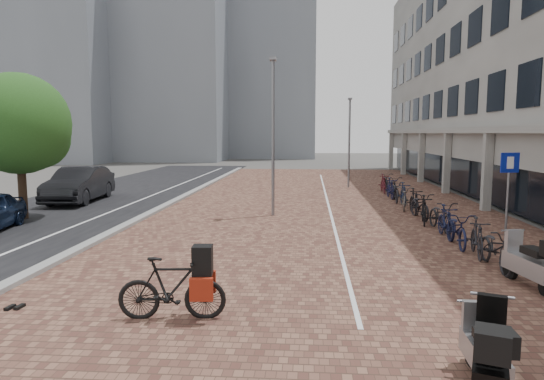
{
  "coord_description": "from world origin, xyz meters",
  "views": [
    {
      "loc": [
        1.32,
        -10.75,
        3.3
      ],
      "look_at": [
        0.0,
        6.0,
        1.3
      ],
      "focal_mm": 31.56,
      "sensor_mm": 36.0,
      "label": 1
    }
  ],
  "objects_px": {
    "scooter_mid": "(490,355)",
    "scooter_back": "(484,350)",
    "car_dark": "(79,184)",
    "parking_sign": "(509,183)",
    "scooter_front": "(530,261)",
    "hero_bike": "(172,287)"
  },
  "relations": [
    {
      "from": "scooter_mid",
      "to": "scooter_back",
      "type": "xyz_separation_m",
      "value": [
        0.06,
        0.34,
        -0.1
      ]
    },
    {
      "from": "car_dark",
      "to": "parking_sign",
      "type": "xyz_separation_m",
      "value": [
        16.8,
        -7.89,
        1.03
      ]
    },
    {
      "from": "scooter_mid",
      "to": "scooter_back",
      "type": "distance_m",
      "value": 0.36
    },
    {
      "from": "car_dark",
      "to": "scooter_front",
      "type": "bearing_deg",
      "value": -41.64
    },
    {
      "from": "hero_bike",
      "to": "scooter_mid",
      "type": "distance_m",
      "value": 5.14
    },
    {
      "from": "hero_bike",
      "to": "scooter_front",
      "type": "height_order",
      "value": "hero_bike"
    },
    {
      "from": "scooter_mid",
      "to": "parking_sign",
      "type": "xyz_separation_m",
      "value": [
        3.5,
        8.41,
        1.28
      ]
    },
    {
      "from": "hero_bike",
      "to": "scooter_front",
      "type": "xyz_separation_m",
      "value": [
        7.09,
        2.29,
        -0.0
      ]
    },
    {
      "from": "car_dark",
      "to": "scooter_mid",
      "type": "bearing_deg",
      "value": -55.62
    },
    {
      "from": "car_dark",
      "to": "scooter_back",
      "type": "bearing_deg",
      "value": -54.91
    },
    {
      "from": "scooter_back",
      "to": "parking_sign",
      "type": "relative_size",
      "value": 0.53
    },
    {
      "from": "car_dark",
      "to": "scooter_front",
      "type": "relative_size",
      "value": 2.97
    },
    {
      "from": "scooter_front",
      "to": "scooter_back",
      "type": "relative_size",
      "value": 1.19
    },
    {
      "from": "hero_bike",
      "to": "scooter_mid",
      "type": "relative_size",
      "value": 1.12
    },
    {
      "from": "scooter_mid",
      "to": "scooter_back",
      "type": "bearing_deg",
      "value": 100.69
    },
    {
      "from": "parking_sign",
      "to": "hero_bike",
      "type": "bearing_deg",
      "value": -156.46
    },
    {
      "from": "hero_bike",
      "to": "parking_sign",
      "type": "xyz_separation_m",
      "value": [
        8.14,
        6.19,
        1.28
      ]
    },
    {
      "from": "scooter_back",
      "to": "parking_sign",
      "type": "xyz_separation_m",
      "value": [
        3.44,
        8.07,
        1.38
      ]
    },
    {
      "from": "scooter_front",
      "to": "scooter_back",
      "type": "xyz_separation_m",
      "value": [
        -2.4,
        -4.17,
        -0.09
      ]
    },
    {
      "from": "scooter_front",
      "to": "scooter_back",
      "type": "bearing_deg",
      "value": -130.39
    },
    {
      "from": "car_dark",
      "to": "parking_sign",
      "type": "relative_size",
      "value": 1.87
    },
    {
      "from": "scooter_front",
      "to": "car_dark",
      "type": "bearing_deg",
      "value": 132.66
    }
  ]
}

